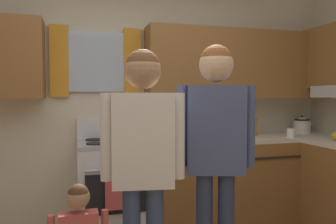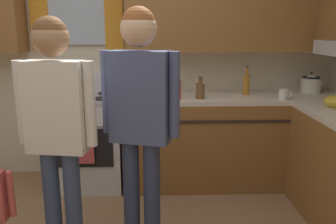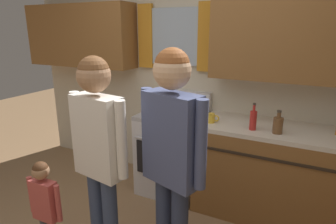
# 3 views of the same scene
# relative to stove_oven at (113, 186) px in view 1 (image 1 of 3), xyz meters

# --- Properties ---
(back_wall_unit) EXTENTS (4.60, 0.42, 2.60)m
(back_wall_unit) POSITION_rel_stove_oven_xyz_m (0.23, 0.27, 0.99)
(back_wall_unit) COLOR beige
(back_wall_unit) RESTS_ON ground
(kitchen_counter_run) EXTENTS (2.15, 2.14, 0.90)m
(kitchen_counter_run) POSITION_rel_stove_oven_xyz_m (1.74, -0.45, -0.02)
(kitchen_counter_run) COLOR brown
(kitchen_counter_run) RESTS_ON ground
(stove_oven) EXTENTS (0.65, 0.67, 1.10)m
(stove_oven) POSITION_rel_stove_oven_xyz_m (0.00, 0.00, 0.00)
(stove_oven) COLOR silver
(stove_oven) RESTS_ON ground
(bottle_squat_brown) EXTENTS (0.08, 0.08, 0.21)m
(bottle_squat_brown) POSITION_rel_stove_oven_xyz_m (1.07, -0.15, 0.51)
(bottle_squat_brown) COLOR brown
(bottle_squat_brown) RESTS_ON kitchen_counter_run
(bottle_oil_amber) EXTENTS (0.06, 0.06, 0.29)m
(bottle_oil_amber) POSITION_rel_stove_oven_xyz_m (1.55, 0.04, 0.54)
(bottle_oil_amber) COLOR #B27223
(bottle_oil_amber) RESTS_ON kitchen_counter_run
(bottle_sauce_red) EXTENTS (0.06, 0.06, 0.25)m
(bottle_sauce_red) POSITION_rel_stove_oven_xyz_m (0.86, -0.15, 0.53)
(bottle_sauce_red) COLOR red
(bottle_sauce_red) RESTS_ON kitchen_counter_run
(mug_mustard_yellow) EXTENTS (0.12, 0.08, 0.09)m
(mug_mustard_yellow) POSITION_rel_stove_oven_xyz_m (0.47, -0.12, 0.48)
(mug_mustard_yellow) COLOR gold
(mug_mustard_yellow) RESTS_ON kitchen_counter_run
(mug_ceramic_white) EXTENTS (0.13, 0.08, 0.09)m
(mug_ceramic_white) POSITION_rel_stove_oven_xyz_m (1.83, -0.21, 0.48)
(mug_ceramic_white) COLOR white
(mug_ceramic_white) RESTS_ON kitchen_counter_run
(stovetop_kettle) EXTENTS (0.27, 0.20, 0.21)m
(stovetop_kettle) POSITION_rel_stove_oven_xyz_m (2.24, 0.14, 0.53)
(stovetop_kettle) COLOR silver
(stovetop_kettle) RESTS_ON kitchen_counter_run
(adult_holding_child) EXTENTS (0.50, 0.22, 1.61)m
(adult_holding_child) POSITION_rel_stove_oven_xyz_m (0.05, -1.27, 0.55)
(adult_holding_child) COLOR #38476B
(adult_holding_child) RESTS_ON ground
(adult_in_plaid) EXTENTS (0.50, 0.26, 1.67)m
(adult_in_plaid) POSITION_rel_stove_oven_xyz_m (0.56, -1.18, 0.59)
(adult_in_plaid) COLOR #2D3856
(adult_in_plaid) RESTS_ON ground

